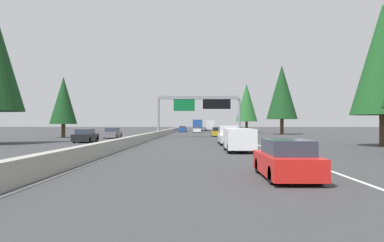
{
  "coord_description": "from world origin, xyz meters",
  "views": [
    {
      "loc": [
        -2.35,
        -5.78,
        2.07
      ],
      "look_at": [
        46.31,
        -4.94,
        2.4
      ],
      "focal_mm": 34.05,
      "sensor_mm": 36.0,
      "label": 1
    }
  ],
  "objects_px": {
    "sedan_distant_a": "(217,132)",
    "sedan_distant_b": "(183,129)",
    "sedan_far_center": "(197,130)",
    "pickup_mid_center": "(229,135)",
    "conifer_left_near": "(63,101)",
    "minivan_far_left": "(239,139)",
    "sedan_near_center": "(286,160)",
    "conifer_right_far": "(247,103)",
    "sign_gantry_overhead": "(200,104)",
    "bus_near_right": "(198,125)",
    "oncoming_far": "(113,133)",
    "oncoming_near": "(86,136)",
    "conifer_right_near": "(383,59)",
    "conifer_right_mid": "(282,92)",
    "box_truck_mid_right": "(210,125)"
  },
  "relations": [
    {
      "from": "sign_gantry_overhead",
      "to": "pickup_mid_center",
      "type": "distance_m",
      "value": 19.66
    },
    {
      "from": "sedan_distant_a",
      "to": "conifer_right_mid",
      "type": "distance_m",
      "value": 19.13
    },
    {
      "from": "sedan_near_center",
      "to": "conifer_right_far",
      "type": "bearing_deg",
      "value": -6.42
    },
    {
      "from": "oncoming_near",
      "to": "sedan_distant_a",
      "type": "bearing_deg",
      "value": 139.96
    },
    {
      "from": "conifer_right_near",
      "to": "conifer_left_near",
      "type": "distance_m",
      "value": 42.31
    },
    {
      "from": "sedan_distant_a",
      "to": "sedan_distant_b",
      "type": "relative_size",
      "value": 1.0
    },
    {
      "from": "bus_near_right",
      "to": "conifer_left_near",
      "type": "distance_m",
      "value": 52.59
    },
    {
      "from": "sign_gantry_overhead",
      "to": "bus_near_right",
      "type": "height_order",
      "value": "sign_gantry_overhead"
    },
    {
      "from": "bus_near_right",
      "to": "conifer_right_far",
      "type": "distance_m",
      "value": 19.65
    },
    {
      "from": "sign_gantry_overhead",
      "to": "sedan_distant_a",
      "type": "distance_m",
      "value": 6.0
    },
    {
      "from": "sedan_distant_b",
      "to": "conifer_right_near",
      "type": "xyz_separation_m",
      "value": [
        -55.91,
        -20.63,
        7.23
      ]
    },
    {
      "from": "sign_gantry_overhead",
      "to": "sedan_near_center",
      "type": "relative_size",
      "value": 2.88
    },
    {
      "from": "pickup_mid_center",
      "to": "sedan_far_center",
      "type": "distance_m",
      "value": 47.95
    },
    {
      "from": "pickup_mid_center",
      "to": "conifer_right_far",
      "type": "height_order",
      "value": "conifer_right_far"
    },
    {
      "from": "sedan_distant_b",
      "to": "conifer_right_far",
      "type": "relative_size",
      "value": 0.38
    },
    {
      "from": "conifer_right_far",
      "to": "oncoming_far",
      "type": "bearing_deg",
      "value": 147.08
    },
    {
      "from": "sedan_far_center",
      "to": "conifer_right_near",
      "type": "height_order",
      "value": "conifer_right_near"
    },
    {
      "from": "sedan_distant_b",
      "to": "conifer_left_near",
      "type": "height_order",
      "value": "conifer_left_near"
    },
    {
      "from": "conifer_right_near",
      "to": "conifer_right_far",
      "type": "height_order",
      "value": "conifer_right_near"
    },
    {
      "from": "sedan_far_center",
      "to": "conifer_right_far",
      "type": "xyz_separation_m",
      "value": [
        3.56,
        -11.9,
        6.43
      ]
    },
    {
      "from": "minivan_far_left",
      "to": "conifer_right_far",
      "type": "xyz_separation_m",
      "value": [
        60.87,
        -8.65,
        6.17
      ]
    },
    {
      "from": "sedan_distant_a",
      "to": "bus_near_right",
      "type": "height_order",
      "value": "bus_near_right"
    },
    {
      "from": "bus_near_right",
      "to": "conifer_left_near",
      "type": "bearing_deg",
      "value": 157.69
    },
    {
      "from": "pickup_mid_center",
      "to": "conifer_left_near",
      "type": "xyz_separation_m",
      "value": [
        17.6,
        23.14,
        4.58
      ]
    },
    {
      "from": "sign_gantry_overhead",
      "to": "sedan_far_center",
      "type": "relative_size",
      "value": 2.88
    },
    {
      "from": "sign_gantry_overhead",
      "to": "conifer_right_far",
      "type": "distance_m",
      "value": 34.37
    },
    {
      "from": "sign_gantry_overhead",
      "to": "sedan_distant_a",
      "type": "relative_size",
      "value": 2.88
    },
    {
      "from": "sedan_near_center",
      "to": "conifer_left_near",
      "type": "relative_size",
      "value": 0.49
    },
    {
      "from": "box_truck_mid_right",
      "to": "conifer_right_mid",
      "type": "relative_size",
      "value": 0.64
    },
    {
      "from": "sign_gantry_overhead",
      "to": "conifer_right_mid",
      "type": "distance_m",
      "value": 22.01
    },
    {
      "from": "sedan_far_center",
      "to": "oncoming_far",
      "type": "bearing_deg",
      "value": 160.35
    },
    {
      "from": "conifer_right_near",
      "to": "conifer_right_far",
      "type": "distance_m",
      "value": 54.58
    },
    {
      "from": "oncoming_far",
      "to": "conifer_right_far",
      "type": "relative_size",
      "value": 0.38
    },
    {
      "from": "sedan_near_center",
      "to": "pickup_mid_center",
      "type": "distance_m",
      "value": 22.45
    },
    {
      "from": "minivan_far_left",
      "to": "conifer_left_near",
      "type": "xyz_separation_m",
      "value": [
        27.08,
        23.08,
        4.55
      ]
    },
    {
      "from": "sedan_near_center",
      "to": "minivan_far_left",
      "type": "xyz_separation_m",
      "value": [
        12.97,
        0.34,
        0.27
      ]
    },
    {
      "from": "sedan_near_center",
      "to": "conifer_right_mid",
      "type": "bearing_deg",
      "value": -12.76
    },
    {
      "from": "sedan_near_center",
      "to": "conifer_right_near",
      "type": "distance_m",
      "value": 24.79
    },
    {
      "from": "sedan_distant_b",
      "to": "sedan_far_center",
      "type": "distance_m",
      "value": 6.25
    },
    {
      "from": "bus_near_right",
      "to": "pickup_mid_center",
      "type": "height_order",
      "value": "bus_near_right"
    },
    {
      "from": "conifer_right_far",
      "to": "conifer_left_near",
      "type": "distance_m",
      "value": 46.39
    },
    {
      "from": "conifer_right_near",
      "to": "sedan_far_center",
      "type": "bearing_deg",
      "value": 18.58
    },
    {
      "from": "box_truck_mid_right",
      "to": "oncoming_near",
      "type": "relative_size",
      "value": 1.93
    },
    {
      "from": "pickup_mid_center",
      "to": "conifer_left_near",
      "type": "height_order",
      "value": "conifer_left_near"
    },
    {
      "from": "sedan_distant_b",
      "to": "conifer_right_near",
      "type": "relative_size",
      "value": 0.34
    },
    {
      "from": "pickup_mid_center",
      "to": "conifer_right_mid",
      "type": "height_order",
      "value": "conifer_right_mid"
    },
    {
      "from": "sedan_distant_b",
      "to": "conifer_right_near",
      "type": "distance_m",
      "value": 60.03
    },
    {
      "from": "pickup_mid_center",
      "to": "oncoming_near",
      "type": "distance_m",
      "value": 15.92
    },
    {
      "from": "sign_gantry_overhead",
      "to": "bus_near_right",
      "type": "relative_size",
      "value": 1.1
    },
    {
      "from": "bus_near_right",
      "to": "pickup_mid_center",
      "type": "bearing_deg",
      "value": -177.2
    }
  ]
}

